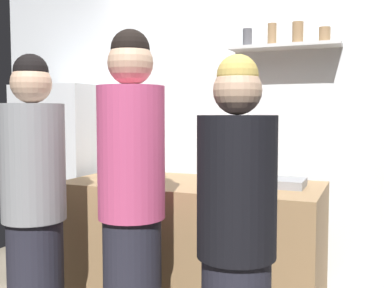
{
  "coord_description": "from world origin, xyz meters",
  "views": [
    {
      "loc": [
        0.84,
        -2.19,
        1.38
      ],
      "look_at": [
        -0.23,
        0.48,
        1.18
      ],
      "focal_mm": 41.85,
      "sensor_mm": 36.0,
      "label": 1
    }
  ],
  "objects": [
    {
      "name": "back_wall_assembly",
      "position": [
        0.0,
        1.25,
        1.3
      ],
      "size": [
        4.8,
        0.32,
        2.6
      ],
      "color": "white",
      "rests_on": "ground"
    },
    {
      "name": "person_pink_top",
      "position": [
        -0.28,
        -0.22,
        0.9
      ],
      "size": [
        0.34,
        0.34,
        1.8
      ],
      "rotation": [
        0.0,
        0.0,
        2.35
      ],
      "color": "#262633",
      "rests_on": "ground"
    },
    {
      "name": "wine_bottle_pale_glass",
      "position": [
        -0.73,
        0.58,
        1.05
      ],
      "size": [
        0.07,
        0.07,
        0.33
      ],
      "color": "#B2BFB2",
      "rests_on": "counter"
    },
    {
      "name": "baking_pan",
      "position": [
        0.31,
        0.52,
        0.95
      ],
      "size": [
        0.34,
        0.24,
        0.05
      ],
      "primitive_type": "cube",
      "color": "gray",
      "rests_on": "counter"
    },
    {
      "name": "person_grey_hoodie",
      "position": [
        -0.85,
        -0.29,
        0.84
      ],
      "size": [
        0.34,
        0.34,
        1.69
      ],
      "rotation": [
        0.0,
        0.0,
        1.82
      ],
      "color": "#262633",
      "rests_on": "ground"
    },
    {
      "name": "counter",
      "position": [
        -0.23,
        0.48,
        0.46
      ],
      "size": [
        1.65,
        0.74,
        0.93
      ],
      "primitive_type": "cube",
      "color": "#9E7A51",
      "rests_on": "ground"
    },
    {
      "name": "water_bottle_plastic",
      "position": [
        0.05,
        0.28,
        1.04
      ],
      "size": [
        0.09,
        0.09,
        0.25
      ],
      "color": "silver",
      "rests_on": "counter"
    },
    {
      "name": "utensil_holder",
      "position": [
        0.05,
        0.5,
        0.98
      ],
      "size": [
        0.11,
        0.11,
        0.21
      ],
      "color": "#B2B2B7",
      "rests_on": "counter"
    },
    {
      "name": "person_blonde",
      "position": [
        0.32,
        -0.38,
        0.8
      ],
      "size": [
        0.34,
        0.34,
        1.62
      ],
      "rotation": [
        0.0,
        0.0,
        6.2
      ],
      "color": "#262633",
      "rests_on": "ground"
    },
    {
      "name": "refrigerator",
      "position": [
        -1.51,
        0.85,
        0.8
      ],
      "size": [
        0.65,
        0.64,
        1.6
      ],
      "color": "silver",
      "rests_on": "ground"
    },
    {
      "name": "wine_bottle_amber_glass",
      "position": [
        -0.49,
        0.49,
        1.03
      ],
      "size": [
        0.08,
        0.08,
        0.28
      ],
      "color": "#472814",
      "rests_on": "counter"
    }
  ]
}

